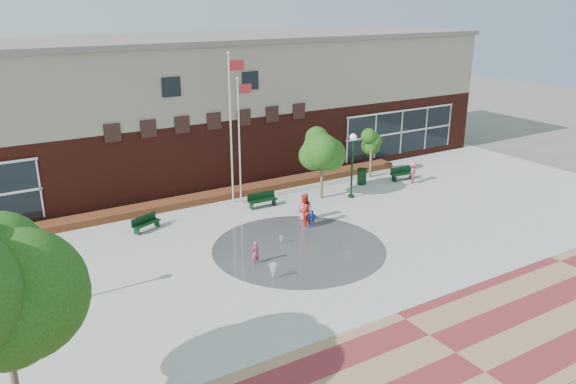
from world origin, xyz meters
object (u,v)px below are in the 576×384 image
flagpole_right (240,135)px  bench_left (146,226)px  flagpole_left (231,122)px  child_splash (255,253)px  trash_can (362,177)px

flagpole_right → bench_left: size_ratio=4.45×
flagpole_left → child_splash: 9.42m
bench_left → trash_can: trash_can is taller
flagpole_right → trash_can: flagpole_right is taller
flagpole_right → child_splash: 8.93m
flagpole_left → bench_left: (-5.80, -1.48, -4.61)m
flagpole_right → child_splash: size_ratio=6.77×
bench_left → child_splash: size_ratio=1.52×
flagpole_left → flagpole_right: flagpole_left is taller
bench_left → flagpole_right: bearing=-13.2°
flagpole_left → flagpole_right: 0.88m
child_splash → trash_can: bearing=-153.9°
trash_can → bench_left: bearing=-179.0°
flagpole_right → bench_left: bearing=-168.7°
bench_left → trash_can: 14.45m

